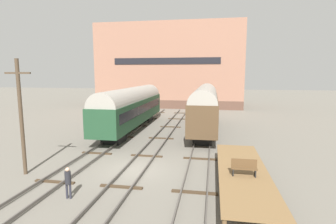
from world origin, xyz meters
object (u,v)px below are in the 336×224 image
(person_worker, at_px, (68,180))
(utility_pole, at_px, (21,115))
(bench, at_px, (244,167))
(train_car_brown, at_px, (205,105))
(train_car_green, at_px, (132,106))

(person_worker, xyz_separation_m, utility_pole, (-4.76, 2.74, 2.93))
(bench, xyz_separation_m, person_worker, (-9.32, -2.26, -0.49))
(train_car_brown, height_order, person_worker, train_car_brown)
(train_car_green, height_order, utility_pole, utility_pole)
(train_car_green, bearing_deg, person_worker, -83.55)
(train_car_green, height_order, bench, train_car_green)
(train_car_brown, relative_size, utility_pole, 2.19)
(bench, height_order, person_worker, bench)
(utility_pole, bearing_deg, train_car_brown, 53.87)
(bench, xyz_separation_m, utility_pole, (-14.08, 0.47, 2.44))
(train_car_brown, xyz_separation_m, utility_pole, (-11.39, -15.60, 0.93))
(train_car_green, distance_m, utility_pole, 15.20)
(bench, bearing_deg, person_worker, -166.36)
(person_worker, bearing_deg, bench, 13.64)
(bench, height_order, utility_pole, utility_pole)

